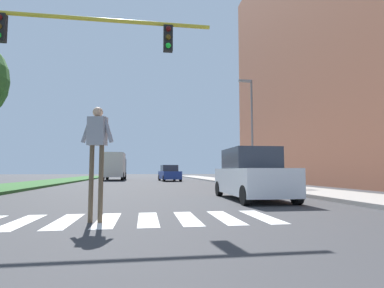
{
  "coord_description": "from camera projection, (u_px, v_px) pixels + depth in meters",
  "views": [
    {
      "loc": [
        0.36,
        0.63,
        1.1
      ],
      "look_at": [
        3.0,
        17.92,
        2.61
      ],
      "focal_mm": 28.9,
      "sensor_mm": 36.0,
      "label": 1
    }
  ],
  "objects": [
    {
      "name": "suv_crossing",
      "position": [
        252.0,
        175.0,
        11.86
      ],
      "size": [
        2.01,
        4.62,
        1.97
      ],
      "color": "silver",
      "rests_on": "ground_plane"
    },
    {
      "name": "ground_plane",
      "position": [
        141.0,
        182.0,
        28.78
      ],
      "size": [
        140.0,
        140.0,
        0.0
      ],
      "primitive_type": "plane",
      "color": "#38383A"
    },
    {
      "name": "truck_box_delivery",
      "position": [
        115.0,
        166.0,
        35.86
      ],
      "size": [
        2.4,
        6.2,
        3.1
      ],
      "color": "#474C51",
      "rests_on": "ground_plane"
    },
    {
      "name": "street_lamp_right",
      "position": [
        251.0,
        122.0,
        22.06
      ],
      "size": [
        1.02,
        0.24,
        7.5
      ],
      "color": "slate",
      "rests_on": "sidewalk_right"
    },
    {
      "name": "pedestrian_performer",
      "position": [
        97.0,
        145.0,
        6.7
      ],
      "size": [
        0.74,
        0.34,
        2.49
      ],
      "color": "brown",
      "rests_on": "ground_plane"
    },
    {
      "name": "median_strip",
      "position": [
        43.0,
        183.0,
        25.61
      ],
      "size": [
        4.08,
        64.0,
        0.15
      ],
      "primitive_type": "cube",
      "color": "#2D5B28",
      "rests_on": "ground_plane"
    },
    {
      "name": "sidewalk_right",
      "position": [
        234.0,
        182.0,
        28.08
      ],
      "size": [
        3.0,
        64.0,
        0.15
      ],
      "primitive_type": "cube",
      "color": "#9E9991",
      "rests_on": "ground_plane"
    },
    {
      "name": "crosswalk",
      "position": [
        128.0,
        220.0,
        6.94
      ],
      "size": [
        6.75,
        2.2,
        0.01
      ],
      "color": "silver",
      "rests_on": "ground_plane"
    },
    {
      "name": "sedan_midblock",
      "position": [
        169.0,
        174.0,
        32.74
      ],
      "size": [
        2.23,
        4.58,
        1.69
      ],
      "color": "navy",
      "rests_on": "ground_plane"
    }
  ]
}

